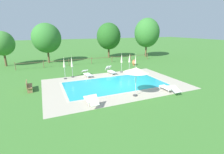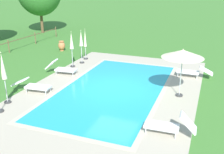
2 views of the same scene
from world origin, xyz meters
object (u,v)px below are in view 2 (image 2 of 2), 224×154
object	(u,v)px
patio_umbrella_closed_row_west	(72,43)
patio_umbrella_closed_row_mid_west	(85,41)
sun_lounger_north_end	(169,125)
terracotta_urn_near_fence	(62,46)
patio_umbrella_closed_row_east	(3,70)
patio_umbrella_open_foreground	(183,54)
sun_lounger_north_mid	(193,72)
patio_umbrella_closed_deck_corner	(81,41)
sun_lounger_north_near_steps	(33,85)
sun_lounger_north_far	(62,68)

from	to	relation	value
patio_umbrella_closed_row_west	patio_umbrella_closed_row_mid_west	distance (m)	2.04
sun_lounger_north_end	patio_umbrella_closed_row_west	bearing A→B (deg)	50.31
terracotta_urn_near_fence	patio_umbrella_closed_row_east	bearing A→B (deg)	-163.87
patio_umbrella_open_foreground	terracotta_urn_near_fence	bearing A→B (deg)	59.88
sun_lounger_north_mid	patio_umbrella_closed_row_mid_west	world-z (taller)	patio_umbrella_closed_row_mid_west
sun_lounger_north_mid	patio_umbrella_closed_row_mid_west	size ratio (longest dim) A/B	0.92
sun_lounger_north_end	patio_umbrella_closed_row_mid_west	distance (m)	11.17
patio_umbrella_closed_row_east	patio_umbrella_closed_deck_corner	size ratio (longest dim) A/B	1.07
sun_lounger_north_near_steps	sun_lounger_north_mid	size ratio (longest dim) A/B	1.02
sun_lounger_north_end	patio_umbrella_closed_deck_corner	world-z (taller)	patio_umbrella_closed_deck_corner
terracotta_urn_near_fence	sun_lounger_north_near_steps	bearing A→B (deg)	-159.04
sun_lounger_north_mid	patio_umbrella_open_foreground	distance (m)	3.66
sun_lounger_north_mid	patio_umbrella_closed_row_mid_west	bearing A→B (deg)	80.68
sun_lounger_north_end	terracotta_urn_near_fence	world-z (taller)	sun_lounger_north_end
sun_lounger_north_near_steps	sun_lounger_north_far	xyz separation A→B (m)	(3.02, 0.07, 0.03)
patio_umbrella_closed_row_west	patio_umbrella_closed_row_east	bearing A→B (deg)	178.53
patio_umbrella_closed_row_mid_west	patio_umbrella_closed_deck_corner	size ratio (longest dim) A/B	0.96
sun_lounger_north_far	patio_umbrella_closed_row_east	distance (m)	4.77
patio_umbrella_closed_deck_corner	terracotta_urn_near_fence	world-z (taller)	patio_umbrella_closed_deck_corner
sun_lounger_north_mid	sun_lounger_north_near_steps	bearing A→B (deg)	124.88
patio_umbrella_closed_row_mid_west	terracotta_urn_near_fence	size ratio (longest dim) A/B	2.73
sun_lounger_north_near_steps	patio_umbrella_closed_row_east	size ratio (longest dim) A/B	0.85
sun_lounger_north_far	patio_umbrella_closed_row_east	size ratio (longest dim) A/B	0.80
patio_umbrella_closed_deck_corner	patio_umbrella_open_foreground	bearing A→B (deg)	-115.45
patio_umbrella_closed_row_mid_west	sun_lounger_north_near_steps	bearing A→B (deg)	-178.59
sun_lounger_north_far	patio_umbrella_closed_row_mid_west	world-z (taller)	patio_umbrella_closed_row_mid_west
sun_lounger_north_mid	patio_umbrella_closed_row_east	distance (m)	10.55
patio_umbrella_open_foreground	terracotta_urn_near_fence	xyz separation A→B (m)	(5.99, 10.32, -1.74)
sun_lounger_north_near_steps	terracotta_urn_near_fence	distance (m)	8.71
patio_umbrella_open_foreground	patio_umbrella_closed_row_west	xyz separation A→B (m)	(2.40, 7.36, -0.56)
sun_lounger_north_far	terracotta_urn_near_fence	xyz separation A→B (m)	(5.12, 3.05, 0.06)
sun_lounger_north_near_steps	patio_umbrella_closed_row_east	world-z (taller)	patio_umbrella_closed_row_east
patio_umbrella_closed_row_mid_west	patio_umbrella_closed_row_east	bearing A→B (deg)	178.97
terracotta_urn_near_fence	patio_umbrella_open_foreground	bearing A→B (deg)	-120.12
patio_umbrella_open_foreground	sun_lounger_north_near_steps	bearing A→B (deg)	106.56
sun_lounger_north_near_steps	sun_lounger_north_end	xyz separation A→B (m)	(-1.66, -7.32, 0.03)
patio_umbrella_closed_row_west	patio_umbrella_closed_row_mid_west	xyz separation A→B (m)	(2.02, 0.01, -0.26)
patio_umbrella_closed_row_west	patio_umbrella_closed_deck_corner	world-z (taller)	patio_umbrella_closed_row_west
patio_umbrella_open_foreground	sun_lounger_north_far	bearing A→B (deg)	83.16
patio_umbrella_closed_row_west	patio_umbrella_closed_row_east	xyz separation A→B (m)	(-6.12, 0.16, 0.03)
sun_lounger_north_mid	terracotta_urn_near_fence	distance (m)	11.08
patio_umbrella_open_foreground	patio_umbrella_closed_row_east	size ratio (longest dim) A/B	0.97
sun_lounger_north_near_steps	patio_umbrella_closed_row_west	size ratio (longest dim) A/B	0.88
sun_lounger_north_far	patio_umbrella_closed_deck_corner	distance (m)	2.81
sun_lounger_north_mid	patio_umbrella_closed_row_east	world-z (taller)	patio_umbrella_closed_row_east
sun_lounger_north_near_steps	patio_umbrella_closed_row_mid_west	distance (m)	6.65
patio_umbrella_closed_row_mid_west	sun_lounger_north_end	bearing A→B (deg)	-137.70
patio_umbrella_closed_row_mid_west	terracotta_urn_near_fence	world-z (taller)	patio_umbrella_closed_row_mid_west
patio_umbrella_open_foreground	patio_umbrella_closed_row_mid_west	bearing A→B (deg)	59.03
patio_umbrella_closed_row_west	terracotta_urn_near_fence	world-z (taller)	patio_umbrella_closed_row_west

